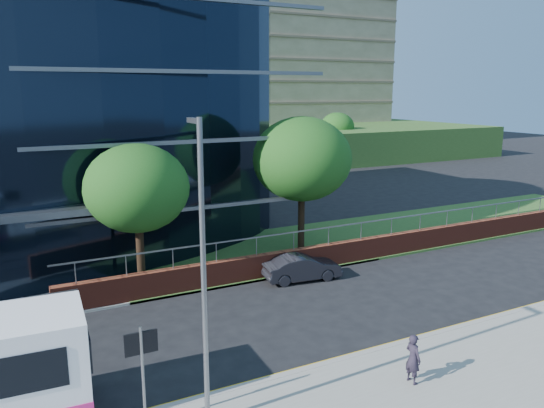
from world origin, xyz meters
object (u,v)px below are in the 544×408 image
tree_far_d (302,159)px  streetlight_east (203,268)px  parked_car (302,268)px  tree_dist_f (337,127)px  pedestrian (413,359)px  tree_dist_e (226,130)px  street_sign (142,356)px  tree_far_c (137,188)px

tree_far_d → streetlight_east: 15.77m
tree_far_d → parked_car: bearing=-119.6°
tree_dist_f → parked_car: tree_dist_f is taller
tree_far_d → pedestrian: tree_far_d is taller
tree_far_d → streetlight_east: (-10.00, -12.17, -0.75)m
tree_far_d → parked_car: tree_far_d is taller
tree_dist_e → pedestrian: (-11.83, -43.15, -3.62)m
street_sign → tree_dist_f: 56.25m
tree_dist_f → tree_dist_e: bearing=-172.9°
tree_dist_f → parked_car: size_ratio=1.65×
tree_far_c → tree_far_d: 9.08m
tree_far_c → tree_far_d: size_ratio=0.87×
tree_dist_f → pedestrian: 53.14m
tree_far_c → parked_car: (6.90, -2.70, -3.93)m
street_sign → tree_dist_e: 45.99m
tree_far_c → tree_far_d: (9.00, 1.00, 0.65)m
pedestrian → tree_far_d: bearing=-19.0°
tree_dist_e → streetlight_east: 45.85m
pedestrian → street_sign: bearing=75.7°
street_sign → streetlight_east: streetlight_east is taller
streetlight_east → parked_car: (7.90, 8.47, -3.83)m
street_sign → tree_far_c: size_ratio=0.43×
street_sign → tree_far_c: (2.50, 10.59, 2.39)m
parked_car → tree_far_c: bearing=75.9°
pedestrian → tree_far_c: bearing=20.2°
streetlight_east → pedestrian: streetlight_east is taller
tree_dist_f → street_sign: bearing=-129.2°
tree_far_c → pedestrian: tree_far_c is taller
streetlight_east → street_sign: bearing=158.6°
tree_dist_e → parked_car: (-10.10, -33.70, -3.93)m
tree_far_c → tree_dist_f: 46.67m
tree_dist_e → parked_car: bearing=-106.7°
tree_far_d → tree_dist_e: size_ratio=1.14×
street_sign → tree_dist_f: tree_dist_f is taller
tree_dist_e → tree_dist_f: (16.00, 2.00, -0.33)m
tree_far_d → tree_dist_f: 40.01m
tree_far_d → streetlight_east: bearing=-129.4°
tree_far_c → streetlight_east: streetlight_east is taller
street_sign → streetlight_east: bearing=-21.4°
tree_dist_e → street_sign: bearing=-115.1°
street_sign → streetlight_east: size_ratio=0.35×
tree_dist_e → tree_far_d: bearing=-104.9°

